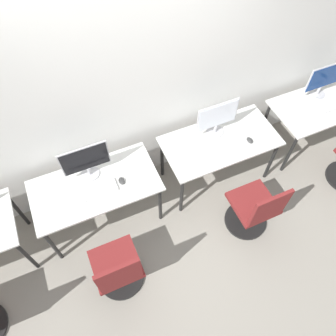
% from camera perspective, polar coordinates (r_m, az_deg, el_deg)
% --- Properties ---
extents(ground_plane, '(20.00, 20.00, 0.00)m').
position_cam_1_polar(ground_plane, '(3.90, 0.78, -8.54)').
color(ground_plane, gray).
extents(wall_back, '(12.00, 0.05, 2.80)m').
position_cam_1_polar(wall_back, '(3.20, -4.81, 14.38)').
color(wall_back, silver).
rests_on(wall_back, ground_plane).
extents(desk_left, '(1.28, 0.65, 0.71)m').
position_cam_1_polar(desk_left, '(3.42, -12.45, -3.61)').
color(desk_left, silver).
rests_on(desk_left, ground_plane).
extents(monitor_left, '(0.47, 0.19, 0.42)m').
position_cam_1_polar(monitor_left, '(3.26, -14.14, 1.18)').
color(monitor_left, '#B2B2B7').
rests_on(monitor_left, desk_left).
extents(keyboard_left, '(0.41, 0.15, 0.02)m').
position_cam_1_polar(keyboard_left, '(3.31, -12.33, -3.92)').
color(keyboard_left, silver).
rests_on(keyboard_left, desk_left).
extents(mouse_left, '(0.06, 0.09, 0.03)m').
position_cam_1_polar(mouse_left, '(3.32, -8.07, -2.22)').
color(mouse_left, '#333333').
rests_on(mouse_left, desk_left).
extents(office_chair_left, '(0.48, 0.48, 0.91)m').
position_cam_1_polar(office_chair_left, '(3.31, -8.60, -17.33)').
color(office_chair_left, black).
rests_on(office_chair_left, ground_plane).
extents(desk_right, '(1.28, 0.65, 0.71)m').
position_cam_1_polar(desk_right, '(3.71, 8.99, 4.06)').
color(desk_right, silver).
rests_on(desk_right, ground_plane).
extents(monitor_right, '(0.47, 0.19, 0.42)m').
position_cam_1_polar(monitor_right, '(3.55, 8.57, 8.65)').
color(monitor_right, '#B2B2B7').
rests_on(monitor_right, desk_right).
extents(keyboard_right, '(0.41, 0.15, 0.02)m').
position_cam_1_polar(keyboard_right, '(3.59, 10.07, 3.50)').
color(keyboard_right, silver).
rests_on(keyboard_right, desk_right).
extents(mouse_right, '(0.06, 0.09, 0.03)m').
position_cam_1_polar(mouse_right, '(3.70, 14.05, 4.71)').
color(mouse_right, '#333333').
rests_on(mouse_right, desk_right).
extents(office_chair_right, '(0.48, 0.48, 0.91)m').
position_cam_1_polar(office_chair_right, '(3.63, 14.82, -7.10)').
color(office_chair_right, black).
rests_on(office_chair_right, ground_plane).
extents(desk_far_right, '(1.28, 0.65, 0.71)m').
position_cam_1_polar(desk_far_right, '(4.47, 25.44, 9.54)').
color(desk_far_right, silver).
rests_on(desk_far_right, ground_plane).
extents(monitor_far_right, '(0.47, 0.19, 0.42)m').
position_cam_1_polar(monitor_far_right, '(4.36, 25.55, 13.81)').
color(monitor_far_right, '#B2B2B7').
rests_on(monitor_far_right, desk_far_right).
extents(keyboard_far_right, '(0.41, 0.15, 0.02)m').
position_cam_1_polar(keyboard_far_right, '(4.39, 26.35, 9.67)').
color(keyboard_far_right, silver).
rests_on(keyboard_far_right, desk_far_right).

